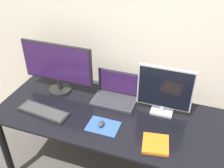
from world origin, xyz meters
TOP-DOWN VIEW (x-y plane):
  - wall_back at (0.00, 0.81)m, footprint 7.00×0.05m
  - desk at (0.00, 0.37)m, footprint 1.81×0.75m
  - monitor_left at (-0.52, 0.55)m, footprint 0.63×0.20m
  - monitor_right at (0.39, 0.55)m, footprint 0.42×0.12m
  - laptop at (-0.02, 0.59)m, footprint 0.36×0.23m
  - keyboard at (-0.50, 0.23)m, footprint 0.44×0.18m
  - mousepad at (0.01, 0.23)m, footprint 0.24×0.17m
  - mouse at (-0.01, 0.23)m, footprint 0.04×0.07m
  - book at (0.41, 0.18)m, footprint 0.21×0.21m

SIDE VIEW (x-z plane):
  - desk at x=0.00m, z-range 0.25..0.97m
  - mousepad at x=0.01m, z-range 0.73..0.73m
  - keyboard at x=-0.50m, z-range 0.73..0.75m
  - book at x=0.41m, z-range 0.73..0.75m
  - mouse at x=-0.01m, z-range 0.73..0.77m
  - laptop at x=-0.02m, z-range 0.67..0.90m
  - monitor_right at x=0.39m, z-range 0.73..1.14m
  - monitor_left at x=-0.52m, z-range 0.75..1.20m
  - wall_back at x=0.00m, z-range 0.00..2.50m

